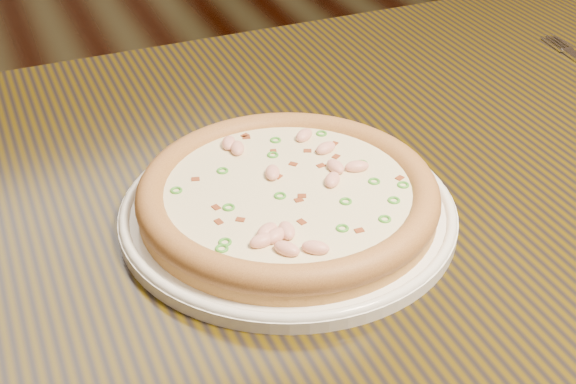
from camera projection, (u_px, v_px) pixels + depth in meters
name	position (u px, v px, depth m)	size (l,w,h in m)	color
hero_table	(368.00, 241.00, 0.91)	(1.20, 0.80, 0.75)	black
plate	(288.00, 210.00, 0.77)	(0.32, 0.32, 0.02)	white
pizza	(288.00, 195.00, 0.76)	(0.29, 0.29, 0.03)	#BE8949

